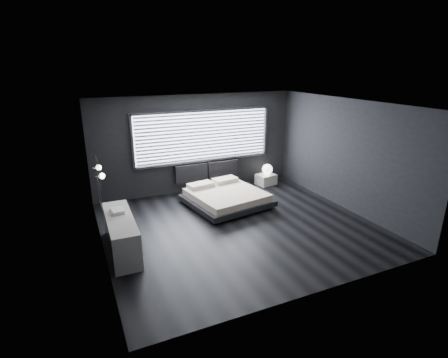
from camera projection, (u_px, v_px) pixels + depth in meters
name	position (u px, v px, depth m)	size (l,w,h in m)	color
room	(240.00, 169.00, 7.70)	(6.04, 6.00, 2.80)	black
window	(204.00, 136.00, 10.04)	(4.14, 0.09, 1.52)	white
headboard	(207.00, 171.00, 10.35)	(1.96, 0.16, 0.52)	black
sconce_near	(102.00, 176.00, 6.55)	(0.18, 0.11, 0.11)	silver
sconce_far	(99.00, 168.00, 7.07)	(0.18, 0.11, 0.11)	silver
wall_art_upper	(98.00, 173.00, 5.92)	(0.01, 0.48, 0.48)	#47474C
wall_art_lower	(100.00, 194.00, 6.29)	(0.01, 0.48, 0.48)	#47474C
bed	(226.00, 197.00, 9.28)	(2.22, 2.14, 0.50)	black
nightstand	(266.00, 179.00, 10.90)	(0.55, 0.46, 0.32)	silver
orb_lamp	(267.00, 169.00, 10.84)	(0.32, 0.32, 0.32)	white
dresser	(121.00, 234.00, 6.98)	(0.55, 1.84, 0.73)	silver
book_stack	(117.00, 211.00, 7.07)	(0.28, 0.37, 0.07)	white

